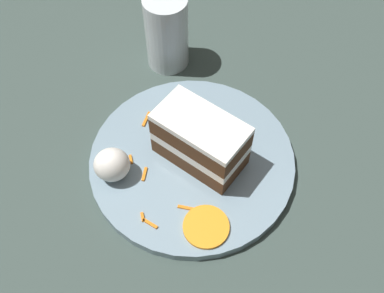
# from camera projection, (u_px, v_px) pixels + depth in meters

# --- Properties ---
(ground_plane) EXTENTS (6.00, 6.00, 0.00)m
(ground_plane) POSITION_uv_depth(u_px,v_px,m) (222.00, 160.00, 0.71)
(ground_plane) COLOR #38332D
(ground_plane) RESTS_ON ground
(dining_table) EXTENTS (1.32, 1.19, 0.04)m
(dining_table) POSITION_uv_depth(u_px,v_px,m) (223.00, 154.00, 0.69)
(dining_table) COLOR #384742
(dining_table) RESTS_ON ground
(plate) EXTENTS (0.30, 0.30, 0.02)m
(plate) POSITION_uv_depth(u_px,v_px,m) (192.00, 161.00, 0.65)
(plate) COLOR gray
(plate) RESTS_ON dining_table
(cake_slice) EXTENTS (0.13, 0.14, 0.08)m
(cake_slice) POSITION_uv_depth(u_px,v_px,m) (200.00, 140.00, 0.61)
(cake_slice) COLOR #4C2D19
(cake_slice) RESTS_ON plate
(cream_dollop) EXTENTS (0.05, 0.04, 0.05)m
(cream_dollop) POSITION_uv_depth(u_px,v_px,m) (112.00, 165.00, 0.61)
(cream_dollop) COLOR white
(cream_dollop) RESTS_ON plate
(orange_garnish) EXTENTS (0.06, 0.06, 0.00)m
(orange_garnish) POSITION_uv_depth(u_px,v_px,m) (206.00, 227.00, 0.58)
(orange_garnish) COLOR orange
(orange_garnish) RESTS_ON plate
(carrot_shreds_scatter) EXTENTS (0.18, 0.19, 0.00)m
(carrot_shreds_scatter) POSITION_uv_depth(u_px,v_px,m) (164.00, 164.00, 0.64)
(carrot_shreds_scatter) COLOR orange
(carrot_shreds_scatter) RESTS_ON plate
(drinking_glass) EXTENTS (0.07, 0.07, 0.13)m
(drinking_glass) POSITION_uv_depth(u_px,v_px,m) (167.00, 36.00, 0.73)
(drinking_glass) COLOR silver
(drinking_glass) RESTS_ON dining_table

